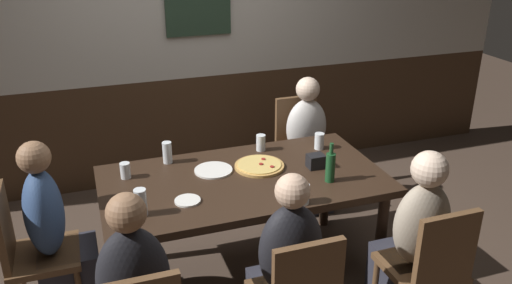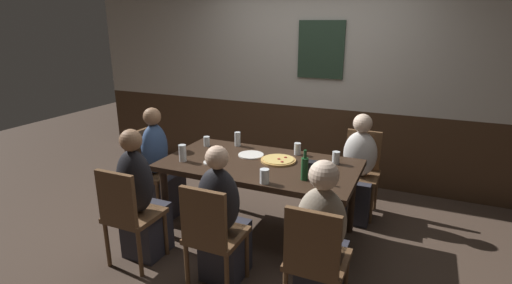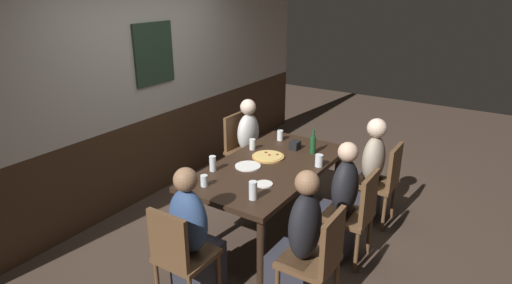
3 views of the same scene
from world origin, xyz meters
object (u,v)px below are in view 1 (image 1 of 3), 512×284
Objects in this scene: pint_glass_stout at (303,195)px; person_head_west at (59,245)px; beer_bottle_green at (330,166)px; chair_head_west at (29,249)px; plate_white_large at (213,170)px; chair_right_far at (300,144)px; chair_right_near at (430,266)px; beer_glass_tall at (125,171)px; plate_white_small at (188,201)px; highball_clear at (319,142)px; condiment_caddy at (316,161)px; pint_glass_amber at (141,204)px; pizza at (259,166)px; dining_table at (244,188)px; beer_glass_half at (261,144)px; tumbler_water at (167,153)px; person_right_far at (308,155)px; person_right_near at (412,252)px; person_mid_near at (286,281)px.

person_head_west is at bearing 163.00° from pint_glass_stout.
beer_bottle_green is at bearing -7.69° from person_head_west.
plate_white_large is (1.15, 0.15, 0.25)m from chair_head_west.
chair_right_far reaches higher than pint_glass_stout.
beer_glass_tall is at bearing 142.69° from chair_right_near.
chair_right_near reaches higher than plate_white_small.
highball_clear is 0.31m from condiment_caddy.
pint_glass_amber is at bearing -86.14° from beer_glass_tall.
pizza is (1.29, 0.11, 0.27)m from person_head_west.
pizza is (1.45, 0.11, 0.26)m from chair_head_west.
condiment_caddy is (0.00, 0.21, -0.06)m from beer_bottle_green.
chair_right_far is (0.79, 0.90, -0.17)m from dining_table.
pint_glass_stout reaches higher than beer_glass_half.
beer_bottle_green is (0.49, -0.22, 0.18)m from dining_table.
tumbler_water is at bearing 22.84° from chair_head_west.
pint_glass_stout is at bearing -15.29° from chair_head_west.
beer_bottle_green is at bearing -107.02° from person_right_far.
person_right_near is 7.69× the size of tumbler_water.
person_head_west is (0.16, 0.00, -0.01)m from chair_head_west.
plate_white_large is (0.52, 0.40, -0.06)m from pint_glass_amber.
beer_glass_tall is at bearing -155.06° from tumbler_water.
highball_clear is at bearing 7.43° from chair_head_west.
plate_white_small is (0.01, -0.56, -0.06)m from tumbler_water.
beer_bottle_green reaches higher than dining_table.
person_mid_near is at bearing -35.86° from pint_glass_amber.
person_right_far is (-0.00, 1.63, -0.03)m from chair_right_near.
tumbler_water reaches higher than beer_glass_half.
pint_glass_amber reaches higher than plate_white_large.
tumbler_water is (0.73, 0.38, 0.32)m from person_head_west.
person_right_far is 4.32× the size of beer_bottle_green.
pint_glass_amber is 1.43× the size of condiment_caddy.
plate_white_small is at bearing -169.25° from condiment_caddy.
person_mid_near reaches higher than person_right_far.
beer_bottle_green is at bearing -66.94° from beer_glass_half.
pint_glass_stout reaches higher than highball_clear.
beer_bottle_green is at bearing 36.08° from pint_glass_stout.
pint_glass_amber reaches higher than beer_glass_tall.
tumbler_water is 0.58× the size of beer_bottle_green.
beer_glass_half is (-0.54, 1.10, 0.31)m from person_right_near.
plate_white_small is (0.91, -0.18, 0.25)m from chair_head_west.
dining_table is 0.45m from plate_white_small.
pint_glass_amber is at bearing 155.99° from chair_right_near.
pint_glass_amber is at bearing 169.08° from pint_glass_stout.
person_head_west is 1.69m from beer_bottle_green.
chair_right_near and chair_head_west have the same top height.
beer_glass_half is (0.10, 0.26, 0.04)m from pizza.
condiment_caddy is at bearing -0.53° from person_head_west.
person_right_far is 1.32m from pint_glass_stout.
person_right_far is (0.79, 0.73, -0.20)m from dining_table.
person_mid_near is at bearing -134.03° from beer_bottle_green.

